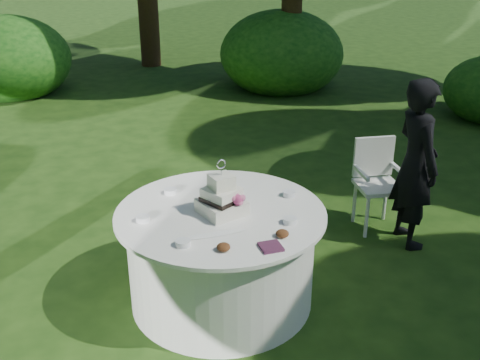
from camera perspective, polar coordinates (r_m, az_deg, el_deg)
name	(u,v)px	position (r m, az deg, el deg)	size (l,w,h in m)	color
ground	(222,298)	(4.53, -1.85, -11.90)	(80.00, 80.00, 0.00)	#19370F
napkins	(271,247)	(3.67, 3.15, -6.79)	(0.14, 0.14, 0.02)	#4D213B
feather_plume	(212,235)	(3.81, -2.85, -5.57)	(0.48, 0.07, 0.01)	white
guest	(416,164)	(5.20, 17.45, 1.57)	(0.56, 0.37, 1.55)	black
table	(221,256)	(4.32, -1.91, -7.70)	(1.56, 1.56, 0.77)	silver
cake	(222,199)	(4.05, -1.82, -1.94)	(0.37, 0.37, 0.42)	beige
chair	(376,176)	(5.51, 13.68, 0.36)	(0.45, 0.45, 0.88)	silver
votives	(216,212)	(4.08, -2.46, -3.27)	(1.25, 0.92, 0.04)	white
petal_cups	(254,240)	(3.70, 1.39, -6.13)	(0.52, 0.14, 0.05)	#562D16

